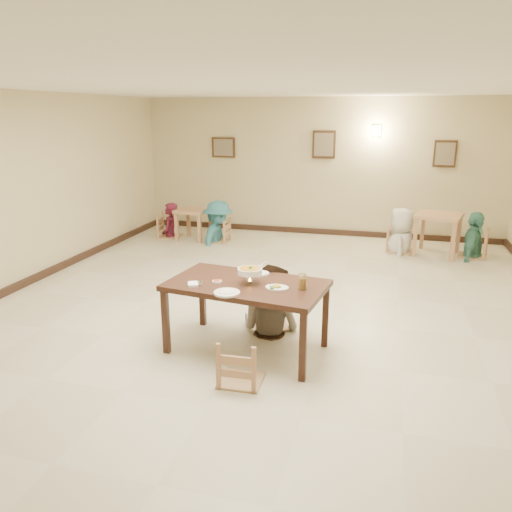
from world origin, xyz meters
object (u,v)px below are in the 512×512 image
(main_diner, at_px, (271,265))
(bg_chair_rl, at_px, (402,227))
(bg_chair_lr, at_px, (218,220))
(bg_chair_rr, at_px, (475,231))
(bg_diner_a, at_px, (169,203))
(curry_warmer, at_px, (250,271))
(drink_glass, at_px, (302,282))
(chair_far, at_px, (272,294))
(main_table, at_px, (247,290))
(bg_chair_ll, at_px, (169,215))
(bg_table_right, at_px, (438,221))
(bg_diner_d, at_px, (477,212))
(chair_near, at_px, (241,340))
(bg_diner_c, at_px, (403,208))
(bg_table_left, at_px, (193,215))
(bg_diner_b, at_px, (218,201))

(main_diner, relative_size, bg_chair_rl, 1.70)
(bg_chair_lr, height_order, bg_chair_rr, bg_chair_rr)
(bg_chair_lr, relative_size, bg_diner_a, 0.61)
(curry_warmer, height_order, drink_glass, curry_warmer)
(chair_far, relative_size, bg_chair_rl, 0.87)
(main_table, xyz_separation_m, bg_chair_lr, (-1.97, 4.72, -0.27))
(bg_chair_rl, bearing_deg, bg_chair_ll, 100.70)
(chair_far, bearing_deg, bg_table_right, 41.24)
(bg_chair_ll, relative_size, bg_diner_a, 0.66)
(chair_far, distance_m, bg_diner_a, 5.26)
(chair_far, height_order, bg_chair_rr, bg_chair_rr)
(bg_diner_d, bearing_deg, bg_chair_rr, 0.00)
(chair_far, xyz_separation_m, bg_chair_rr, (2.99, 4.15, 0.07))
(chair_far, height_order, bg_chair_rl, bg_chair_rl)
(main_table, relative_size, chair_near, 2.02)
(curry_warmer, distance_m, bg_diner_c, 5.20)
(bg_chair_lr, xyz_separation_m, bg_chair_rr, (5.09, 0.15, 0.04))
(bg_diner_a, bearing_deg, bg_chair_rl, 82.62)
(bg_table_left, bearing_deg, bg_table_right, 0.49)
(bg_diner_b, bearing_deg, bg_diner_a, 87.07)
(main_table, bearing_deg, bg_diner_b, 120.76)
(chair_far, bearing_deg, chair_near, -108.68)
(chair_far, relative_size, drink_glass, 5.27)
(main_diner, bearing_deg, bg_diner_c, -89.44)
(curry_warmer, height_order, bg_chair_lr, curry_warmer)
(bg_diner_c, height_order, bg_diner_d, bg_diner_c)
(curry_warmer, distance_m, bg_diner_a, 5.80)
(bg_diner_a, bearing_deg, bg_diner_c, 82.62)
(bg_diner_a, bearing_deg, drink_glass, 29.75)
(main_table, xyz_separation_m, bg_table_right, (2.45, 4.84, -0.07))
(main_table, distance_m, bg_table_left, 5.44)
(main_diner, xyz_separation_m, bg_diner_c, (1.64, 4.29, 0.01))
(bg_table_right, relative_size, bg_diner_d, 0.56)
(drink_glass, bearing_deg, chair_far, 123.77)
(bg_chair_ll, bearing_deg, main_diner, -151.89)
(chair_far, xyz_separation_m, bg_diner_b, (-2.10, 4.00, 0.45))
(drink_glass, bearing_deg, bg_diner_c, 76.99)
(main_table, height_order, bg_diner_d, bg_diner_d)
(main_table, height_order, bg_chair_rr, bg_chair_rr)
(bg_chair_lr, bearing_deg, chair_near, 22.09)
(bg_diner_c, bearing_deg, bg_chair_rl, -151.73)
(chair_near, relative_size, bg_table_right, 0.95)
(bg_chair_lr, distance_m, bg_diner_b, 0.42)
(bg_chair_rl, relative_size, bg_chair_rr, 0.99)
(bg_chair_ll, distance_m, bg_diner_d, 6.27)
(bg_table_left, relative_size, bg_diner_d, 0.42)
(chair_near, height_order, bg_chair_ll, bg_chair_ll)
(main_table, height_order, bg_chair_rl, bg_chair_rl)
(bg_diner_b, xyz_separation_m, bg_diner_c, (3.75, 0.17, -0.01))
(main_diner, bearing_deg, curry_warmer, 101.98)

